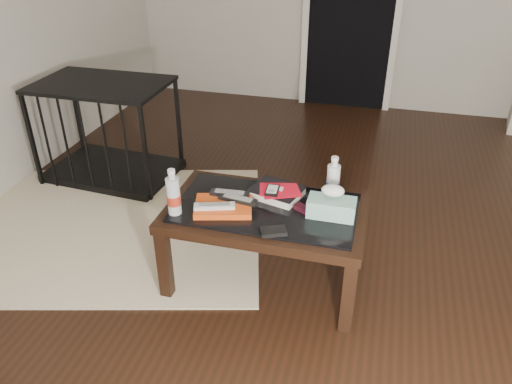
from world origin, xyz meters
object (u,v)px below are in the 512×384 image
at_px(coffee_table, 266,217).
at_px(textbook, 277,192).
at_px(water_bottle_right, 333,178).
at_px(water_bottle_left, 173,192).
at_px(pet_crate, 111,147).
at_px(tissue_box, 331,208).

relative_size(coffee_table, textbook, 4.00).
bearing_deg(water_bottle_right, textbook, -170.56).
bearing_deg(textbook, water_bottle_right, 25.03).
relative_size(textbook, water_bottle_left, 1.05).
height_order(pet_crate, tissue_box, pet_crate).
distance_m(textbook, water_bottle_left, 0.54).
xyz_separation_m(textbook, water_bottle_right, (0.28, 0.05, 0.10)).
height_order(coffee_table, textbook, textbook).
xyz_separation_m(pet_crate, water_bottle_right, (1.70, -0.71, 0.35)).
bearing_deg(water_bottle_right, water_bottle_left, -155.35).
bearing_deg(tissue_box, water_bottle_right, 96.35).
height_order(pet_crate, textbook, pet_crate).
xyz_separation_m(coffee_table, water_bottle_right, (0.31, 0.16, 0.18)).
xyz_separation_m(textbook, tissue_box, (0.30, -0.11, 0.02)).
relative_size(coffee_table, tissue_box, 4.35).
distance_m(pet_crate, tissue_box, 1.95).
distance_m(pet_crate, water_bottle_left, 1.47).
distance_m(textbook, water_bottle_right, 0.30).
bearing_deg(water_bottle_left, tissue_box, 13.09).
height_order(water_bottle_right, tissue_box, water_bottle_right).
bearing_deg(textbook, tissue_box, -5.45).
height_order(pet_crate, water_bottle_right, pet_crate).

